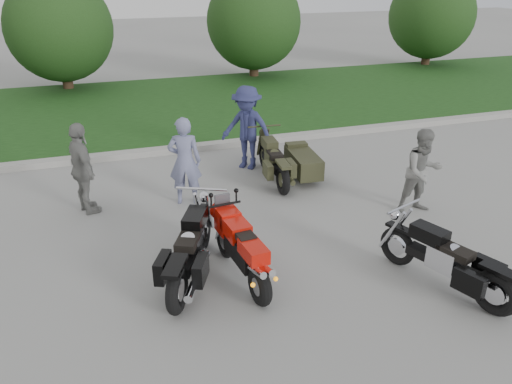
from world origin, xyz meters
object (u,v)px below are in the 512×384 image
object	(u,v)px
person_back	(83,169)
person_stripe	(185,161)
cruiser_right	(450,263)
sportbike_red	(242,248)
cruiser_sidecar	(291,163)
cruiser_left	(190,253)
person_grey	(423,172)
person_denim	(247,128)

from	to	relation	value
person_back	person_stripe	bearing A→B (deg)	-114.10
cruiser_right	sportbike_red	bearing A→B (deg)	136.75
person_back	sportbike_red	bearing A→B (deg)	-163.94
cruiser_right	cruiser_sidecar	distance (m)	4.39
person_back	cruiser_left	bearing A→B (deg)	-172.15
person_stripe	person_back	size ratio (longest dim) A/B	1.00
sportbike_red	person_back	bearing A→B (deg)	118.71
cruiser_sidecar	cruiser_left	bearing A→B (deg)	-127.99
person_stripe	person_grey	size ratio (longest dim) A/B	1.07
cruiser_right	person_denim	bearing A→B (deg)	83.20
person_grey	person_denim	xyz separation A→B (m)	(-2.36, 3.08, 0.13)
person_stripe	person_back	bearing A→B (deg)	9.58
person_grey	sportbike_red	bearing A→B (deg)	-162.20
sportbike_red	person_grey	bearing A→B (deg)	10.58
cruiser_left	cruiser_right	distance (m)	3.63
person_back	person_grey	bearing A→B (deg)	-126.54
sportbike_red	person_back	world-z (taller)	person_back
person_stripe	person_grey	bearing A→B (deg)	171.95
person_denim	person_stripe	bearing A→B (deg)	-98.05
cruiser_right	person_denim	size ratio (longest dim) A/B	1.12
sportbike_red	cruiser_sidecar	distance (m)	3.83
cruiser_left	person_stripe	bearing A→B (deg)	105.37
cruiser_right	person_grey	world-z (taller)	person_grey
cruiser_sidecar	person_denim	size ratio (longest dim) A/B	1.15
cruiser_left	person_stripe	distance (m)	2.66
sportbike_red	cruiser_sidecar	size ratio (longest dim) A/B	0.88
cruiser_sidecar	person_stripe	distance (m)	2.40
cruiser_left	cruiser_right	xyz separation A→B (m)	(3.36, -1.36, -0.03)
person_denim	person_back	distance (m)	3.66
sportbike_red	person_back	xyz separation A→B (m)	(-2.07, 3.00, 0.33)
person_stripe	person_grey	world-z (taller)	person_stripe
sportbike_red	cruiser_sidecar	world-z (taller)	sportbike_red
person_grey	cruiser_right	bearing A→B (deg)	-114.47
person_back	cruiser_right	bearing A→B (deg)	-149.64
cruiser_left	person_denim	xyz separation A→B (m)	(2.08, 3.96, 0.47)
cruiser_left	person_back	bearing A→B (deg)	141.45
person_grey	person_back	size ratio (longest dim) A/B	0.93
cruiser_left	cruiser_right	world-z (taller)	cruiser_left
cruiser_left	cruiser_sidecar	xyz separation A→B (m)	(2.75, 2.99, -0.07)
sportbike_red	cruiser_right	size ratio (longest dim) A/B	0.90
cruiser_sidecar	person_back	bearing A→B (deg)	-172.21
cruiser_left	person_grey	size ratio (longest dim) A/B	1.36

